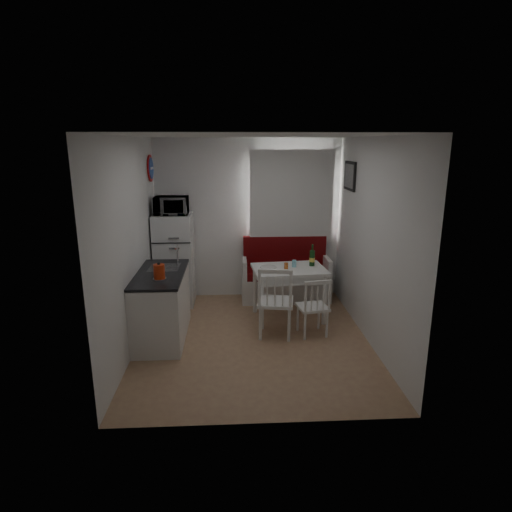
{
  "coord_description": "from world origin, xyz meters",
  "views": [
    {
      "loc": [
        -0.25,
        -5.18,
        2.52
      ],
      "look_at": [
        0.06,
        0.5,
        1.01
      ],
      "focal_mm": 30.0,
      "sensor_mm": 36.0,
      "label": 1
    }
  ],
  "objects": [
    {
      "name": "wall_sign",
      "position": [
        -1.47,
        1.45,
        2.15
      ],
      "size": [
        0.03,
        0.4,
        0.4
      ],
      "primitive_type": "cylinder",
      "rotation": [
        0.0,
        1.57,
        0.0
      ],
      "color": "navy",
      "rests_on": "wall_left"
    },
    {
      "name": "chair_right",
      "position": [
        0.8,
        0.05,
        0.5
      ],
      "size": [
        0.44,
        0.43,
        0.44
      ],
      "rotation": [
        0.0,
        0.0,
        0.18
      ],
      "color": "white",
      "rests_on": "floor"
    },
    {
      "name": "wall_right",
      "position": [
        1.5,
        0.0,
        1.3
      ],
      "size": [
        0.02,
        3.5,
        2.6
      ],
      "primitive_type": "cube",
      "color": "white",
      "rests_on": "floor"
    },
    {
      "name": "plate",
      "position": [
        0.25,
        0.72,
        0.78
      ],
      "size": [
        0.24,
        0.24,
        0.02
      ],
      "primitive_type": "cylinder",
      "color": "white",
      "rests_on": "dining_table"
    },
    {
      "name": "floor",
      "position": [
        0.0,
        0.0,
        0.0
      ],
      "size": [
        3.0,
        3.5,
        0.02
      ],
      "primitive_type": "cube",
      "color": "#A67858",
      "rests_on": "ground"
    },
    {
      "name": "kettle",
      "position": [
        -1.15,
        -0.17,
        1.01
      ],
      "size": [
        0.16,
        0.16,
        0.22
      ],
      "primitive_type": "cylinder",
      "color": "red",
      "rests_on": "kitchen_counter"
    },
    {
      "name": "curtain",
      "position": [
        0.7,
        1.65,
        1.68
      ],
      "size": [
        1.35,
        0.02,
        1.5
      ],
      "primitive_type": "cube",
      "color": "white",
      "rests_on": "wall_back"
    },
    {
      "name": "drinking_glass_blue",
      "position": [
        0.63,
        0.75,
        0.82
      ],
      "size": [
        0.06,
        0.06,
        0.1
      ],
      "primitive_type": "cylinder",
      "color": "#89D7EA",
      "rests_on": "dining_table"
    },
    {
      "name": "picture_frame",
      "position": [
        1.48,
        1.1,
        2.05
      ],
      "size": [
        0.04,
        0.52,
        0.42
      ],
      "primitive_type": "cube",
      "color": "black",
      "rests_on": "wall_right"
    },
    {
      "name": "bench",
      "position": [
        0.6,
        1.51,
        0.34
      ],
      "size": [
        1.44,
        0.55,
        1.03
      ],
      "color": "white",
      "rests_on": "floor"
    },
    {
      "name": "chair_left",
      "position": [
        0.3,
        0.03,
        0.61
      ],
      "size": [
        0.52,
        0.5,
        0.53
      ],
      "rotation": [
        0.0,
        0.0,
        -0.15
      ],
      "color": "white",
      "rests_on": "floor"
    },
    {
      "name": "dining_table",
      "position": [
        0.55,
        0.7,
        0.69
      ],
      "size": [
        1.1,
        0.82,
        0.77
      ],
      "rotation": [
        0.0,
        0.0,
        0.1
      ],
      "color": "white",
      "rests_on": "floor"
    },
    {
      "name": "drinking_glass_orange",
      "position": [
        0.5,
        0.65,
        0.82
      ],
      "size": [
        0.06,
        0.06,
        0.09
      ],
      "primitive_type": "cylinder",
      "color": "orange",
      "rests_on": "dining_table"
    },
    {
      "name": "ceiling",
      "position": [
        0.0,
        0.0,
        2.6
      ],
      "size": [
        3.0,
        3.5,
        0.02
      ],
      "primitive_type": "cube",
      "color": "white",
      "rests_on": "wall_back"
    },
    {
      "name": "kitchen_counter",
      "position": [
        -1.2,
        0.16,
        0.46
      ],
      "size": [
        0.62,
        1.32,
        1.16
      ],
      "color": "white",
      "rests_on": "floor"
    },
    {
      "name": "window",
      "position": [
        0.7,
        1.72,
        1.62
      ],
      "size": [
        1.22,
        0.06,
        1.47
      ],
      "primitive_type": "cube",
      "color": "white",
      "rests_on": "wall_back"
    },
    {
      "name": "wall_back",
      "position": [
        0.0,
        1.75,
        1.3
      ],
      "size": [
        3.0,
        0.02,
        2.6
      ],
      "primitive_type": "cube",
      "color": "white",
      "rests_on": "floor"
    },
    {
      "name": "microwave",
      "position": [
        -1.18,
        1.35,
        1.6
      ],
      "size": [
        0.5,
        0.34,
        0.28
      ],
      "primitive_type": "imported",
      "color": "white",
      "rests_on": "fridge"
    },
    {
      "name": "wall_left",
      "position": [
        -1.5,
        0.0,
        1.3
      ],
      "size": [
        0.02,
        3.5,
        2.6
      ],
      "primitive_type": "cube",
      "color": "white",
      "rests_on": "floor"
    },
    {
      "name": "fridge",
      "position": [
        -1.18,
        1.4,
        0.73
      ],
      "size": [
        0.58,
        0.58,
        1.46
      ],
      "primitive_type": "cube",
      "color": "white",
      "rests_on": "floor"
    },
    {
      "name": "wall_front",
      "position": [
        0.0,
        -1.75,
        1.3
      ],
      "size": [
        3.0,
        0.02,
        2.6
      ],
      "primitive_type": "cube",
      "color": "white",
      "rests_on": "floor"
    },
    {
      "name": "wine_bottle",
      "position": [
        0.9,
        0.8,
        0.93
      ],
      "size": [
        0.08,
        0.08,
        0.32
      ],
      "primitive_type": null,
      "color": "#144117",
      "rests_on": "dining_table"
    }
  ]
}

